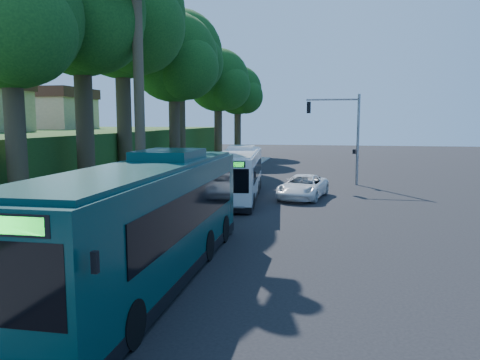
% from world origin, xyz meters
% --- Properties ---
extents(ground, '(140.00, 140.00, 0.00)m').
position_xyz_m(ground, '(0.00, 0.00, 0.00)').
color(ground, black).
rests_on(ground, ground).
extents(sidewalk, '(4.50, 70.00, 0.12)m').
position_xyz_m(sidewalk, '(-7.30, 0.00, 0.06)').
color(sidewalk, gray).
rests_on(sidewalk, ground).
extents(red_curb, '(0.25, 30.00, 0.13)m').
position_xyz_m(red_curb, '(-5.00, -4.00, 0.07)').
color(red_curb, '#9D1811').
rests_on(red_curb, ground).
extents(grass_verge, '(8.00, 70.00, 0.06)m').
position_xyz_m(grass_verge, '(-13.00, 5.00, 0.03)').
color(grass_verge, '#234719').
rests_on(grass_verge, ground).
extents(bus_shelter, '(3.20, 1.51, 2.55)m').
position_xyz_m(bus_shelter, '(-7.26, -2.86, 1.81)').
color(bus_shelter, black).
rests_on(bus_shelter, ground).
extents(stop_sign_pole, '(0.35, 0.06, 3.17)m').
position_xyz_m(stop_sign_pole, '(-5.40, -5.00, 2.08)').
color(stop_sign_pole, gray).
rests_on(stop_sign_pole, ground).
extents(traffic_signal_pole, '(4.10, 0.30, 7.00)m').
position_xyz_m(traffic_signal_pole, '(3.78, 10.00, 4.42)').
color(traffic_signal_pole, gray).
rests_on(traffic_signal_pole, ground).
extents(hillside_backdrop, '(24.00, 60.00, 8.80)m').
position_xyz_m(hillside_backdrop, '(-26.30, 15.10, 2.44)').
color(hillside_backdrop, '#234719').
rests_on(hillside_backdrop, ground).
extents(tree_0, '(8.40, 8.00, 15.70)m').
position_xyz_m(tree_0, '(-12.40, -0.02, 11.20)').
color(tree_0, '#382B1E').
rests_on(tree_0, ground).
extents(tree_1, '(10.50, 10.00, 18.26)m').
position_xyz_m(tree_1, '(-13.37, 7.98, 12.73)').
color(tree_1, '#382B1E').
rests_on(tree_1, ground).
extents(tree_2, '(8.82, 8.40, 15.12)m').
position_xyz_m(tree_2, '(-11.89, 15.98, 10.48)').
color(tree_2, '#382B1E').
rests_on(tree_2, ground).
extents(tree_3, '(10.08, 9.60, 17.28)m').
position_xyz_m(tree_3, '(-13.88, 23.98, 11.98)').
color(tree_3, '#382B1E').
rests_on(tree_3, ground).
extents(tree_4, '(8.40, 8.00, 14.14)m').
position_xyz_m(tree_4, '(-11.40, 31.98, 9.73)').
color(tree_4, '#382B1E').
rests_on(tree_4, ground).
extents(tree_5, '(7.35, 7.00, 12.86)m').
position_xyz_m(tree_5, '(-10.41, 39.99, 8.96)').
color(tree_5, '#382B1E').
rests_on(tree_5, ground).
extents(tree_6, '(7.56, 7.20, 13.74)m').
position_xyz_m(tree_6, '(-12.91, -6.01, 9.71)').
color(tree_6, '#382B1E').
rests_on(tree_6, ground).
extents(white_bus, '(3.42, 11.26, 3.31)m').
position_xyz_m(white_bus, '(-3.03, 2.16, 1.61)').
color(white_bus, silver).
rests_on(white_bus, ground).
extents(teal_bus, '(2.90, 13.29, 3.96)m').
position_xyz_m(teal_bus, '(-2.89, -13.69, 1.93)').
color(teal_bus, '#093333').
rests_on(teal_bus, ground).
extents(pickup, '(3.42, 5.73, 1.49)m').
position_xyz_m(pickup, '(1.03, 2.91, 0.75)').
color(pickup, white).
rests_on(pickup, ground).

